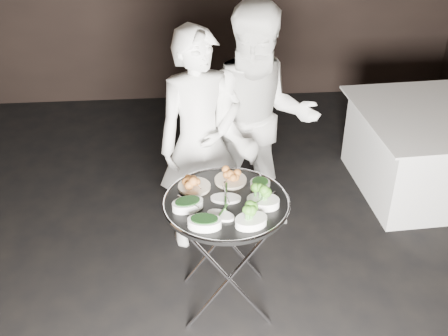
{
  "coord_description": "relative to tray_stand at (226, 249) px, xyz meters",
  "views": [
    {
      "loc": [
        -0.03,
        -2.41,
        2.73
      ],
      "look_at": [
        0.2,
        0.42,
        0.95
      ],
      "focal_mm": 45.0,
      "sensor_mm": 36.0,
      "label": 1
    }
  ],
  "objects": [
    {
      "name": "serving_tray",
      "position": [
        -0.0,
        -0.0,
        0.36
      ],
      "size": [
        0.76,
        0.76,
        0.04
      ],
      "color": "black",
      "rests_on": "tray_stand"
    },
    {
      "name": "asparagus_plate_b",
      "position": [
        -0.04,
        -0.14,
        0.38
      ],
      "size": [
        0.19,
        0.16,
        0.03
      ],
      "rotation": [
        0.0,
        0.0,
        -0.51
      ],
      "color": "white",
      "rests_on": "serving_tray"
    },
    {
      "name": "waiter_right",
      "position": [
        0.31,
        0.82,
        0.43
      ],
      "size": [
        0.88,
        0.7,
        1.75
      ],
      "primitive_type": "imported",
      "rotation": [
        0.0,
        0.0,
        0.05
      ],
      "color": "white",
      "rests_on": "floor"
    },
    {
      "name": "broccoli_bowl_b",
      "position": [
        0.12,
        -0.23,
        0.4
      ],
      "size": [
        0.21,
        0.18,
        0.08
      ],
      "rotation": [
        0.0,
        0.0,
        0.27
      ],
      "color": "white",
      "rests_on": "serving_tray"
    },
    {
      "name": "potato_plate_b",
      "position": [
        0.05,
        0.21,
        0.4
      ],
      "size": [
        0.21,
        0.21,
        0.07
      ],
      "rotation": [
        0.0,
        0.0,
        0.37
      ],
      "color": "beige",
      "rests_on": "serving_tray"
    },
    {
      "name": "waiter_left",
      "position": [
        -0.12,
        0.7,
        0.37
      ],
      "size": [
        0.68,
        0.54,
        1.64
      ],
      "primitive_type": "imported",
      "rotation": [
        0.0,
        0.0,
        0.27
      ],
      "color": "white",
      "rests_on": "floor"
    },
    {
      "name": "asparagus_plate_a",
      "position": [
        -0.0,
        0.02,
        0.38
      ],
      "size": [
        0.19,
        0.12,
        0.04
      ],
      "rotation": [
        0.0,
        0.0,
        -0.12
      ],
      "color": "white",
      "rests_on": "serving_tray"
    },
    {
      "name": "broccoli_bowl_a",
      "position": [
        0.21,
        -0.06,
        0.4
      ],
      "size": [
        0.22,
        0.18,
        0.08
      ],
      "rotation": [
        0.0,
        0.0,
        -0.23
      ],
      "color": "white",
      "rests_on": "serving_tray"
    },
    {
      "name": "greens_bowl",
      "position": [
        0.22,
        0.12,
        0.4
      ],
      "size": [
        0.12,
        0.12,
        0.07
      ],
      "rotation": [
        0.0,
        0.0,
        0.16
      ],
      "color": "white",
      "rests_on": "serving_tray"
    },
    {
      "name": "serving_utensils",
      "position": [
        0.02,
        0.07,
        0.41
      ],
      "size": [
        0.58,
        0.41,
        0.01
      ],
      "color": "silver",
      "rests_on": "serving_tray"
    },
    {
      "name": "spinach_bowl_b",
      "position": [
        -0.14,
        -0.23,
        0.4
      ],
      "size": [
        0.2,
        0.15,
        0.08
      ],
      "rotation": [
        0.0,
        0.0,
        -0.13
      ],
      "color": "white",
      "rests_on": "serving_tray"
    },
    {
      "name": "potato_plate_a",
      "position": [
        -0.18,
        0.16,
        0.4
      ],
      "size": [
        0.2,
        0.2,
        0.07
      ],
      "rotation": [
        0.0,
        0.0,
        -0.08
      ],
      "color": "beige",
      "rests_on": "serving_tray"
    },
    {
      "name": "tray_stand",
      "position": [
        0.0,
        0.0,
        0.0
      ],
      "size": [
        0.54,
        0.46,
        0.79
      ],
      "rotation": [
        0.0,
        0.0,
        -0.16
      ],
      "color": "silver",
      "rests_on": "floor"
    },
    {
      "name": "dining_table",
      "position": [
        1.82,
        1.21,
        -0.09
      ],
      "size": [
        1.25,
        1.25,
        0.71
      ],
      "rotation": [
        0.0,
        0.0,
        0.05
      ],
      "color": "white",
      "rests_on": "floor"
    },
    {
      "name": "spinach_bowl_a",
      "position": [
        -0.23,
        -0.05,
        0.4
      ],
      "size": [
        0.21,
        0.17,
        0.08
      ],
      "rotation": [
        0.0,
        0.0,
        0.3
      ],
      "color": "white",
      "rests_on": "serving_tray"
    }
  ]
}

